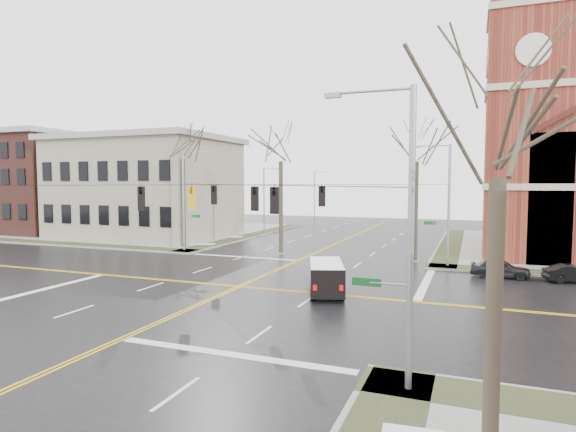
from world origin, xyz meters
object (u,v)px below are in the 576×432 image
(signal_pole_ne, at_px, (446,201))
(cargo_van, at_px, (326,275))
(streetlight_north_a, at_px, (265,198))
(parked_car_b, at_px, (574,274))
(signal_pole_se, at_px, (405,230))
(tree_nw_far, at_px, (183,153))
(tree_se, at_px, (498,159))
(signal_pole_nw, at_px, (185,198))
(parked_car_a, at_px, (500,268))
(tree_ne, at_px, (417,155))
(tree_nw_near, at_px, (281,155))
(streetlight_north_b, at_px, (315,194))

(signal_pole_ne, height_order, cargo_van, signal_pole_ne)
(signal_pole_ne, xyz_separation_m, streetlight_north_a, (-21.97, 16.50, -0.48))
(cargo_van, bearing_deg, parked_car_b, 12.40)
(signal_pole_se, bearing_deg, signal_pole_ne, 90.00)
(tree_nw_far, distance_m, tree_se, 38.46)
(streetlight_north_a, xyz_separation_m, tree_nw_far, (-2.05, -14.65, 4.65))
(signal_pole_nw, bearing_deg, tree_nw_far, 126.68)
(signal_pole_se, height_order, parked_car_a, signal_pole_se)
(signal_pole_se, height_order, streetlight_north_a, signal_pole_se)
(parked_car_b, relative_size, tree_ne, 0.30)
(tree_ne, distance_m, tree_se, 28.31)
(signal_pole_nw, bearing_deg, cargo_van, -33.91)
(parked_car_b, height_order, tree_ne, tree_ne)
(parked_car_b, height_order, tree_nw_near, tree_nw_near)
(tree_nw_near, xyz_separation_m, tree_se, (16.28, -27.80, -1.85))
(signal_pole_se, distance_m, tree_ne, 25.19)
(parked_car_b, xyz_separation_m, tree_se, (-5.55, -23.19, 6.29))
(tree_ne, bearing_deg, cargo_van, -104.99)
(parked_car_b, xyz_separation_m, tree_nw_far, (-31.92, 4.70, 8.54))
(parked_car_a, bearing_deg, tree_nw_far, 82.58)
(streetlight_north_a, distance_m, parked_car_b, 35.81)
(streetlight_north_a, xyz_separation_m, parked_car_a, (25.61, -19.22, -3.83))
(parked_car_a, bearing_deg, cargo_van, 133.82)
(parked_car_a, relative_size, tree_se, 0.39)
(streetlight_north_a, height_order, tree_se, tree_se)
(parked_car_b, distance_m, tree_se, 24.66)
(tree_nw_far, bearing_deg, tree_nw_near, -0.57)
(signal_pole_ne, height_order, streetlight_north_a, signal_pole_ne)
(parked_car_b, bearing_deg, streetlight_north_b, 22.94)
(parked_car_b, bearing_deg, tree_nw_near, 63.82)
(parked_car_b, bearing_deg, streetlight_north_a, 42.80)
(cargo_van, bearing_deg, parked_car_a, 22.91)
(parked_car_b, bearing_deg, signal_pole_ne, 55.88)
(signal_pole_ne, distance_m, tree_ne, 4.66)
(cargo_van, xyz_separation_m, parked_car_b, (13.80, 8.40, -0.49))
(signal_pole_nw, height_order, signal_pole_se, same)
(parked_car_a, bearing_deg, streetlight_north_a, 55.08)
(streetlight_north_b, height_order, tree_ne, tree_ne)
(streetlight_north_a, relative_size, tree_nw_near, 0.66)
(signal_pole_nw, xyz_separation_m, tree_se, (25.00, -26.05, 1.91))
(signal_pole_ne, xyz_separation_m, tree_nw_far, (-24.02, 1.85, 4.17))
(cargo_van, distance_m, tree_nw_far, 23.78)
(parked_car_a, height_order, tree_se, tree_se)
(signal_pole_nw, distance_m, tree_ne, 20.64)
(signal_pole_ne, height_order, streetlight_north_b, signal_pole_ne)
(parked_car_b, bearing_deg, signal_pole_se, 144.32)
(cargo_van, xyz_separation_m, parked_car_a, (9.53, 8.54, -0.43))
(tree_nw_far, distance_m, tree_nw_near, 10.10)
(cargo_van, bearing_deg, signal_pole_nw, 127.14)
(streetlight_north_b, xyz_separation_m, tree_nw_far, (-2.05, -34.65, 4.65))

